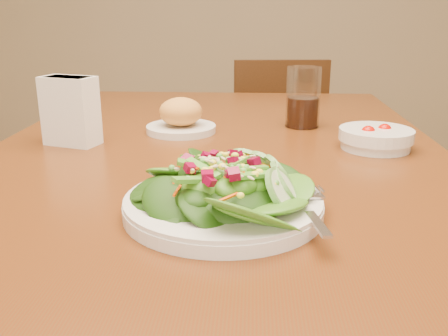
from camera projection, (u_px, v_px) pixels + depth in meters
The scene contains 7 objects.
dining_table at pixel (216, 201), 0.99m from camera, with size 0.90×1.40×0.75m.
chair_far at pixel (275, 151), 2.10m from camera, with size 0.41×0.42×0.83m.
salad_plate at pixel (230, 193), 0.66m from camera, with size 0.27×0.27×0.08m.
bread_plate at pixel (181, 118), 1.10m from camera, with size 0.15×0.15×0.08m.
tomato_bowl at pixel (376, 138), 0.97m from camera, with size 0.14×0.14×0.05m.
drinking_glass at pixel (303, 101), 1.14m from camera, with size 0.08×0.08×0.14m.
napkin_holder at pixel (70, 109), 0.99m from camera, with size 0.12×0.09×0.14m.
Camera 1 is at (0.07, -0.92, 1.02)m, focal length 40.00 mm.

